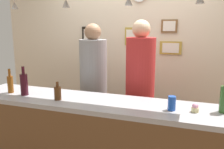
{
  "coord_description": "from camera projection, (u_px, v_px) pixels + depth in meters",
  "views": [
    {
      "loc": [
        0.85,
        -2.35,
        1.69
      ],
      "look_at": [
        0.0,
        0.1,
        1.17
      ],
      "focal_mm": 37.94,
      "sensor_mm": 36.0,
      "label": 1
    }
  ],
  "objects": [
    {
      "name": "back_wall",
      "position": [
        134.0,
        53.0,
        3.54
      ],
      "size": [
        4.4,
        0.06,
        2.6
      ],
      "primitive_type": "cube",
      "color": "beige",
      "rests_on": "ground_plane"
    },
    {
      "name": "bar_counter",
      "position": [
        91.0,
        139.0,
        2.18
      ],
      "size": [
        2.7,
        0.55,
        1.0
      ],
      "color": "#99999E",
      "rests_on": "ground_plane"
    },
    {
      "name": "hanging_wineglass_far_left",
      "position": [
        15.0,
        5.0,
        2.37
      ],
      "size": [
        0.07,
        0.07,
        0.13
      ],
      "color": "silver",
      "rests_on": "overhead_glass_rack"
    },
    {
      "name": "hanging_wineglass_left",
      "position": [
        66.0,
        3.0,
        2.18
      ],
      "size": [
        0.07,
        0.07,
        0.13
      ],
      "color": "silver",
      "rests_on": "overhead_glass_rack"
    },
    {
      "name": "hanging_wineglass_center_left",
      "position": [
        129.0,
        0.0,
        1.98
      ],
      "size": [
        0.07,
        0.07,
        0.13
      ],
      "color": "silver",
      "rests_on": "overhead_glass_rack"
    },
    {
      "name": "person_left_grey_shirt",
      "position": [
        94.0,
        79.0,
        2.97
      ],
      "size": [
        0.34,
        0.34,
        1.73
      ],
      "color": "#2D334C",
      "rests_on": "ground_plane"
    },
    {
      "name": "person_right_red_shirt",
      "position": [
        140.0,
        80.0,
        2.78
      ],
      "size": [
        0.34,
        0.34,
        1.77
      ],
      "color": "#2D334C",
      "rests_on": "ground_plane"
    },
    {
      "name": "bottle_beer_amber_tall",
      "position": [
        10.0,
        84.0,
        2.52
      ],
      "size": [
        0.06,
        0.06,
        0.26
      ],
      "color": "brown",
      "rests_on": "bar_counter"
    },
    {
      "name": "bottle_beer_brown_stubby",
      "position": [
        58.0,
        93.0,
        2.28
      ],
      "size": [
        0.07,
        0.07,
        0.18
      ],
      "color": "#512D14",
      "rests_on": "bar_counter"
    },
    {
      "name": "bottle_wine_dark_red",
      "position": [
        24.0,
        84.0,
        2.43
      ],
      "size": [
        0.08,
        0.08,
        0.3
      ],
      "color": "#380F19",
      "rests_on": "bar_counter"
    },
    {
      "name": "drink_can",
      "position": [
        172.0,
        103.0,
        1.99
      ],
      "size": [
        0.07,
        0.07,
        0.12
      ],
      "primitive_type": "cylinder",
      "color": "#1E4CB2",
      "rests_on": "bar_counter"
    },
    {
      "name": "cupcake",
      "position": [
        195.0,
        108.0,
        1.95
      ],
      "size": [
        0.06,
        0.06,
        0.08
      ],
      "color": "beige",
      "rests_on": "bar_counter"
    },
    {
      "name": "picture_frame_lower_pair",
      "position": [
        171.0,
        48.0,
        3.31
      ],
      "size": [
        0.3,
        0.02,
        0.18
      ],
      "color": "#B29338",
      "rests_on": "back_wall"
    },
    {
      "name": "picture_frame_caricature",
      "position": [
        90.0,
        38.0,
        3.68
      ],
      "size": [
        0.26,
        0.02,
        0.34
      ],
      "color": "black",
      "rests_on": "back_wall"
    },
    {
      "name": "picture_frame_crest",
      "position": [
        131.0,
        36.0,
        3.47
      ],
      "size": [
        0.18,
        0.02,
        0.26
      ],
      "color": "#B29338",
      "rests_on": "back_wall"
    },
    {
      "name": "picture_frame_upper_small",
      "position": [
        169.0,
        26.0,
        3.26
      ],
      "size": [
        0.22,
        0.02,
        0.18
      ],
      "color": "brown",
      "rests_on": "back_wall"
    }
  ]
}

